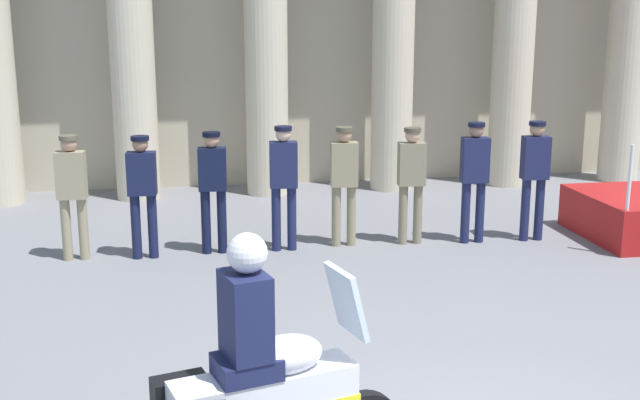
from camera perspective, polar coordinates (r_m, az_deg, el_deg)
name	(u,v)px	position (r m, az deg, el deg)	size (l,w,h in m)	color
colonnade_backdrop	(325,13)	(15.12, 0.40, 13.33)	(16.02, 1.63, 6.17)	#B6AB91
officer_in_row_0	(72,187)	(10.99, -17.48, 0.88)	(0.40, 0.25, 1.70)	gray
officer_in_row_1	(142,187)	(10.82, -12.71, 0.94)	(0.40, 0.25, 1.68)	#141938
officer_in_row_2	(213,182)	(10.89, -7.75, 1.27)	(0.40, 0.25, 1.70)	black
officer_in_row_3	(284,178)	(10.93, -2.65, 1.61)	(0.40, 0.25, 1.76)	#191E42
officer_in_row_4	(344,176)	(11.15, 1.75, 1.71)	(0.40, 0.25, 1.71)	#847A5B
officer_in_row_5	(411,176)	(11.33, 6.61, 1.74)	(0.40, 0.25, 1.69)	#7A7056
officer_in_row_6	(474,172)	(11.52, 11.09, 1.97)	(0.40, 0.25, 1.76)	#191E42
officer_in_row_7	(535,171)	(11.84, 15.24, 2.05)	(0.40, 0.25, 1.76)	#191E42
motorcycle_with_rider	(254,395)	(5.33, -4.76, -13.89)	(2.05, 0.89, 1.90)	black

